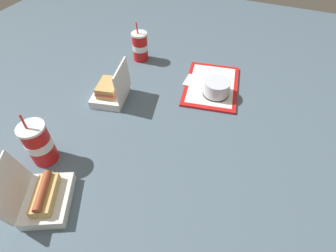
# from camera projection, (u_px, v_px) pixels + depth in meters

# --- Properties ---
(ground_plane) EXTENTS (3.20, 3.20, 0.00)m
(ground_plane) POSITION_uv_depth(u_px,v_px,m) (157.00, 133.00, 1.11)
(ground_plane) COLOR #4C6070
(food_tray) EXTENTS (0.41, 0.32, 0.01)m
(food_tray) POSITION_uv_depth(u_px,v_px,m) (211.00, 86.00, 1.33)
(food_tray) COLOR red
(food_tray) RESTS_ON ground_plane
(cake_container) EXTENTS (0.13, 0.13, 0.07)m
(cake_container) POSITION_uv_depth(u_px,v_px,m) (216.00, 88.00, 1.25)
(cake_container) COLOR black
(cake_container) RESTS_ON food_tray
(ketchup_cup) EXTENTS (0.04, 0.04, 0.02)m
(ketchup_cup) POSITION_uv_depth(u_px,v_px,m) (217.00, 78.00, 1.34)
(ketchup_cup) COLOR white
(ketchup_cup) RESTS_ON food_tray
(napkin_stack) EXTENTS (0.10, 0.10, 0.00)m
(napkin_stack) POSITION_uv_depth(u_px,v_px,m) (195.00, 81.00, 1.34)
(napkin_stack) COLOR white
(napkin_stack) RESTS_ON food_tray
(plastic_fork) EXTENTS (0.11, 0.04, 0.00)m
(plastic_fork) POSITION_uv_depth(u_px,v_px,m) (223.00, 84.00, 1.32)
(plastic_fork) COLOR white
(plastic_fork) RESTS_ON food_tray
(clamshell_hotdog_front) EXTENTS (0.25, 0.25, 0.18)m
(clamshell_hotdog_front) POSITION_uv_depth(u_px,v_px,m) (43.00, 197.00, 0.86)
(clamshell_hotdog_front) COLOR white
(clamshell_hotdog_front) RESTS_ON ground_plane
(clamshell_sandwich_corner) EXTENTS (0.20, 0.19, 0.19)m
(clamshell_sandwich_corner) POSITION_uv_depth(u_px,v_px,m) (111.00, 91.00, 1.23)
(clamshell_sandwich_corner) COLOR white
(clamshell_sandwich_corner) RESTS_ON ground_plane
(soda_cup_corner) EXTENTS (0.09, 0.09, 0.22)m
(soda_cup_corner) POSITION_uv_depth(u_px,v_px,m) (140.00, 46.00, 1.45)
(soda_cup_corner) COLOR red
(soda_cup_corner) RESTS_ON ground_plane
(soda_cup_left) EXTENTS (0.10, 0.10, 0.24)m
(soda_cup_left) POSITION_uv_depth(u_px,v_px,m) (39.00, 144.00, 0.95)
(soda_cup_left) COLOR red
(soda_cup_left) RESTS_ON ground_plane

